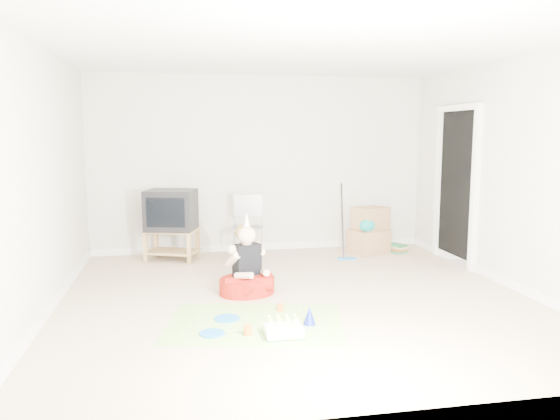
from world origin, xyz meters
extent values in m
plane|color=#C2AA8B|center=(0.00, 0.00, 0.00)|extent=(5.00, 5.00, 0.00)
cube|color=black|center=(2.48, 1.20, 1.02)|extent=(0.02, 0.90, 2.05)
cube|color=#A8804B|center=(-1.32, 2.05, 0.41)|extent=(0.79, 0.64, 0.03)
cube|color=#A8804B|center=(-1.32, 2.05, 0.12)|extent=(0.79, 0.64, 0.03)
cube|color=#A8804B|center=(-1.68, 1.99, 0.21)|extent=(0.06, 0.06, 0.43)
cube|color=#A8804B|center=(-1.10, 1.77, 0.21)|extent=(0.06, 0.06, 0.43)
cube|color=#A8804B|center=(-1.55, 2.33, 0.21)|extent=(0.06, 0.06, 0.43)
cube|color=#A8804B|center=(-0.97, 2.11, 0.21)|extent=(0.06, 0.06, 0.43)
cube|color=black|center=(-1.32, 2.05, 0.71)|extent=(0.77, 0.69, 0.56)
cube|color=gray|center=(-0.28, 1.84, 0.45)|extent=(0.48, 0.46, 0.03)
cylinder|color=gray|center=(-0.47, 1.87, 0.47)|extent=(0.02, 0.02, 0.94)
cylinder|color=gray|center=(-0.09, 1.81, 0.47)|extent=(0.02, 0.02, 0.94)
cube|color=#AC8153|center=(1.54, 1.99, 0.17)|extent=(0.64, 0.57, 0.34)
cube|color=#AC8153|center=(1.57, 2.04, 0.51)|extent=(0.57, 0.53, 0.32)
ellipsoid|color=#0B817C|center=(1.45, 1.83, 0.44)|extent=(0.23, 0.16, 0.18)
cube|color=#2469B8|center=(1.08, 1.61, 0.01)|extent=(0.27, 0.13, 0.03)
cylinder|color=black|center=(1.08, 1.61, 0.54)|extent=(0.08, 0.35, 1.02)
cube|color=#27773D|center=(1.97, 1.96, 0.02)|extent=(0.28, 0.32, 0.03)
cube|color=#AC5024|center=(1.97, 1.96, 0.05)|extent=(0.28, 0.32, 0.03)
cube|color=#C6C28C|center=(1.97, 1.96, 0.08)|extent=(0.28, 0.31, 0.03)
cube|color=#27773D|center=(1.97, 1.96, 0.11)|extent=(0.28, 0.30, 0.03)
cylinder|color=#9F180E|center=(-0.50, 0.26, 0.09)|extent=(0.82, 0.82, 0.17)
cube|color=black|center=(-0.50, 0.26, 0.36)|extent=(0.33, 0.26, 0.38)
sphere|color=#DFB194|center=(-0.50, 0.26, 0.65)|extent=(0.26, 0.26, 0.20)
cone|color=white|center=(-0.50, 0.26, 0.83)|extent=(0.11, 0.11, 0.15)
cube|color=#E02F6E|center=(-0.54, -0.71, 0.00)|extent=(1.81, 1.46, 0.01)
cube|color=white|center=(-0.35, -1.09, 0.05)|extent=(0.33, 0.26, 0.09)
cube|color=#3EB05E|center=(-0.35, -1.09, 0.01)|extent=(0.33, 0.26, 0.01)
cylinder|color=beige|center=(-0.46, -1.14, 0.12)|extent=(0.01, 0.01, 0.07)
cylinder|color=beige|center=(-0.39, -1.14, 0.12)|extent=(0.01, 0.01, 0.07)
cylinder|color=beige|center=(-0.31, -1.14, 0.12)|extent=(0.01, 0.01, 0.07)
cylinder|color=beige|center=(-0.23, -1.14, 0.12)|extent=(0.01, 0.01, 0.07)
cylinder|color=beige|center=(-0.46, -1.04, 0.12)|extent=(0.01, 0.01, 0.07)
cylinder|color=beige|center=(-0.39, -1.04, 0.12)|extent=(0.01, 0.01, 0.07)
cylinder|color=beige|center=(-0.31, -1.04, 0.12)|extent=(0.01, 0.01, 0.07)
cylinder|color=beige|center=(-0.23, -1.04, 0.12)|extent=(0.01, 0.01, 0.07)
cylinder|color=blue|center=(-0.79, -0.57, 0.01)|extent=(0.26, 0.26, 0.01)
cylinder|color=blue|center=(-0.96, -0.93, 0.01)|extent=(0.23, 0.23, 0.01)
cylinder|color=orange|center=(-0.25, -0.43, 0.04)|extent=(0.08, 0.08, 0.07)
cylinder|color=orange|center=(-0.65, -1.02, 0.05)|extent=(0.10, 0.10, 0.08)
cone|color=#1C2CC5|center=(-0.06, -0.85, 0.09)|extent=(0.12, 0.12, 0.17)
camera|label=1|loc=(-1.21, -5.55, 1.75)|focal=35.00mm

